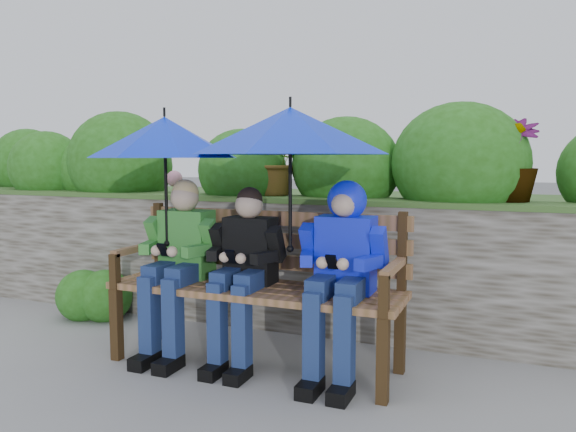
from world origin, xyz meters
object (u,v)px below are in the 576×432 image
at_px(boy_left, 179,257).
at_px(boy_right, 342,261).
at_px(boy_middle, 244,265).
at_px(umbrella_right, 290,131).
at_px(umbrella_left, 165,137).
at_px(park_bench, 259,276).

bearing_deg(boy_left, boy_right, 0.62).
relative_size(boy_middle, umbrella_right, 0.96).
bearing_deg(boy_middle, umbrella_right, -1.97).
height_order(boy_left, umbrella_right, umbrella_right).
relative_size(boy_left, umbrella_left, 1.20).
height_order(park_bench, umbrella_right, umbrella_right).
bearing_deg(park_bench, boy_right, -8.00).
bearing_deg(boy_right, umbrella_left, -179.84).
xyz_separation_m(park_bench, umbrella_left, (-0.64, -0.08, 0.89)).
xyz_separation_m(boy_middle, umbrella_right, (0.32, -0.01, 0.84)).
height_order(umbrella_left, umbrella_right, umbrella_right).
distance_m(boy_left, boy_middle, 0.48).
bearing_deg(boy_middle, boy_left, -179.49).
relative_size(boy_middle, boy_right, 0.96).
distance_m(park_bench, umbrella_left, 1.10).
height_order(boy_right, umbrella_right, umbrella_right).
relative_size(boy_right, umbrella_right, 1.00).
relative_size(park_bench, umbrella_left, 1.92).
relative_size(umbrella_left, umbrella_right, 0.83).
height_order(boy_middle, boy_right, boy_right).
height_order(boy_right, umbrella_left, umbrella_left).
distance_m(boy_left, umbrella_right, 1.15).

